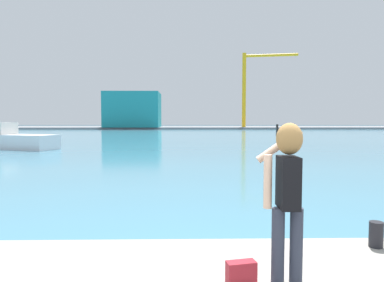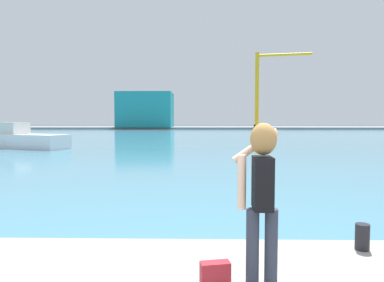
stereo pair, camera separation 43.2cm
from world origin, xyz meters
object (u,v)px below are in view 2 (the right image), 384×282
Objects in this scene: person_photographer at (261,186)px; boat_moored at (17,139)px; harbor_bollard at (362,237)px; port_crane at (264,81)px; warehouse_left at (146,110)px; handbag at (215,273)px.

person_photographer is 0.19× the size of boat_moored.
harbor_bollard is 87.92m from port_crane.
warehouse_left reaches higher than harbor_bollard.
warehouse_left is 31.51m from port_crane.
port_crane reaches higher than harbor_bollard.
person_photographer is 0.13× the size of warehouse_left.
person_photographer is at bearing -80.45° from warehouse_left.
port_crane is (16.04, 86.94, 10.82)m from person_photographer.
harbor_bollard is 28.75m from boat_moored.
handbag is at bearing -80.77° from warehouse_left.
handbag is at bearing 94.76° from person_photographer.
boat_moored is (-17.09, 23.12, 0.11)m from harbor_bollard.
warehouse_left reaches higher than person_photographer.
handbag is (-0.49, -0.02, -0.95)m from person_photographer.
warehouse_left reaches higher than boat_moored.
harbor_bollard is 0.04× the size of boat_moored.
harbor_bollard is 87.29m from warehouse_left.
port_crane is at bearing -8.12° from person_photographer.
handbag is 89.29m from port_crane.
boat_moored is (-15.04, 24.15, 0.16)m from handbag.
handbag is 0.02× the size of warehouse_left.
harbor_bollard reaches higher than handbag.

